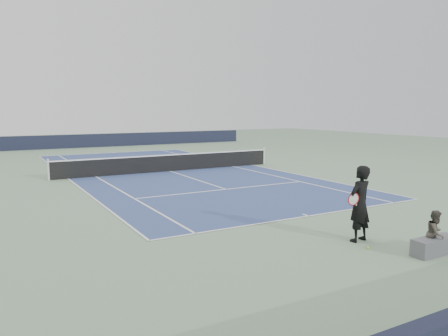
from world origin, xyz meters
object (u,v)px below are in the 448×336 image
tennis_net (170,162)px  spectator_bench (435,239)px  tennis_player (360,204)px  tennis_ball (368,248)px

tennis_net → spectator_bench: size_ratio=9.42×
tennis_net → tennis_player: size_ratio=6.34×
tennis_net → tennis_ball: 15.26m
tennis_player → spectator_bench: tennis_player is taller
tennis_net → tennis_ball: tennis_net is taller
tennis_ball → spectator_bench: size_ratio=0.05×
tennis_ball → spectator_bench: 1.57m
tennis_player → spectator_bench: size_ratio=1.49×
spectator_bench → tennis_net: bearing=90.7°
tennis_ball → spectator_bench: (1.11, -1.06, 0.34)m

